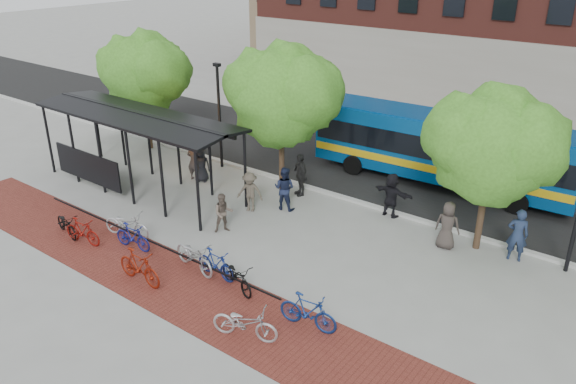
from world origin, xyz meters
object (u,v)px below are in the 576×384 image
Objects in this scene: bike_2 at (127,224)px; pedestrian_3 at (250,192)px; bike_0 at (66,224)px; bike_10 at (245,323)px; pedestrian_5 at (391,195)px; bike_7 at (216,264)px; lamp_post_left at (219,113)px; tree_a at (145,70)px; tree_c at (495,143)px; pedestrian_2 at (284,188)px; bike_6 at (194,256)px; bike_1 at (82,231)px; pedestrian_7 at (517,235)px; pedestrian_1 at (194,161)px; pedestrian_6 at (447,225)px; bike_5 at (139,267)px; pedestrian_0 at (202,164)px; tree_b at (284,92)px; bike_8 at (237,276)px; bike_11 at (308,312)px; bus_shelter at (135,124)px; bus at (442,146)px; pedestrian_8 at (223,213)px; pedestrian_4 at (300,174)px.

pedestrian_3 is (2.25, 4.50, 0.34)m from bike_2.
bike_0 is 9.43m from bike_10.
bike_7 is at bearing 77.65° from pedestrian_5.
tree_a is at bearing -177.08° from lamp_post_left.
bike_7 is 3.36m from bike_10.
tree_c is 8.46m from pedestrian_2.
bike_6 is at bearing -52.14° from lamp_post_left.
bike_1 is 15.58m from pedestrian_7.
pedestrian_1 is 12.00m from pedestrian_6.
bike_5 is (4.80, -0.44, 0.13)m from bike_0.
bike_5 is 1.20× the size of pedestrian_0.
tree_a is 14.24m from bike_7.
pedestrian_6 reaches higher than pedestrian_0.
bike_2 is at bearing -105.24° from tree_b.
lamp_post_left is at bearing 124.66° from pedestrian_3.
pedestrian_1 is at bearing 33.93° from bike_10.
tree_a reaches higher than pedestrian_5.
pedestrian_6 is (4.27, 6.59, 0.43)m from bike_8.
bike_0 is 10.60m from bike_11.
bike_2 is at bearing 92.09° from bike_7.
bike_5 is at bearing -42.04° from tree_a.
bike_1 is at bearing -62.94° from bus_shelter.
bus is 10.61m from pedestrian_8.
bike_2 is 1.00× the size of bike_5.
lamp_post_left reaches higher than bike_11.
bike_0 is at bearing -114.51° from tree_b.
bike_6 is (1.79, -7.32, -3.92)m from tree_b.
pedestrian_0 is (1.65, 2.20, -2.18)m from bus_shelter.
bus_shelter is at bearing -120.26° from pedestrian_4.
pedestrian_7 is (10.24, -0.07, -3.48)m from tree_b.
lamp_post_left reaches higher than bike_1.
lamp_post_left is 2.77× the size of pedestrian_5.
pedestrian_1 is 0.95× the size of pedestrian_7.
tree_c is 3.54× the size of bike_1.
tree_a is 3.33× the size of pedestrian_1.
pedestrian_3 reaches higher than bike_0.
bike_2 is 1.08× the size of bike_8.
tree_a is 10.52m from pedestrian_4.
bike_0 is at bearing 68.31° from bike_10.
pedestrian_7 is at bearing -3.01° from tree_c.
pedestrian_0 is at bearing -9.05° from pedestrian_7.
pedestrian_6 reaches higher than bike_1.
pedestrian_0 is 11.59m from pedestrian_6.
pedestrian_1 reaches higher than pedestrian_3.
lamp_post_left is at bearing -155.26° from pedestrian_4.
bike_0 is 2.33m from bike_2.
pedestrian_1 is at bearing 72.44° from bike_8.
bike_10 is at bearing 97.89° from pedestrian_5.
pedestrian_1 is (-0.09, 6.77, 0.47)m from bike_0.
pedestrian_5 is 5.12m from pedestrian_7.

